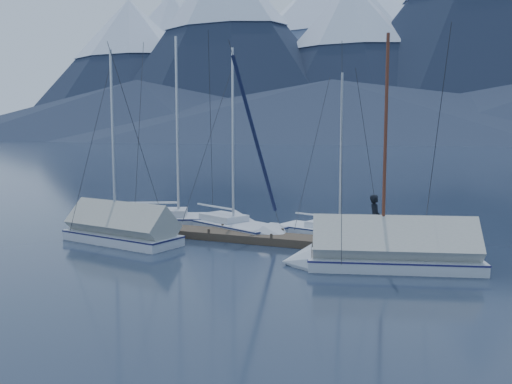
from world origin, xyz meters
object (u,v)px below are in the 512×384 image
(sailboat_open_mid, at_px, (240,230))
(sailboat_open_right, at_px, (348,235))
(sailboat_open_left, at_px, (190,222))
(sailboat_covered_near, at_px, (378,255))
(person, at_px, (375,218))
(sailboat_covered_far, at_px, (114,231))

(sailboat_open_mid, distance_m, sailboat_open_right, 5.13)
(sailboat_open_left, relative_size, sailboat_covered_near, 1.16)
(sailboat_open_right, bearing_deg, person, -48.89)
(sailboat_open_right, bearing_deg, sailboat_open_left, 177.87)
(sailboat_open_left, relative_size, sailboat_covered_far, 1.15)
(sailboat_covered_near, bearing_deg, person, 103.01)
(sailboat_open_left, relative_size, sailboat_open_mid, 1.09)
(sailboat_open_mid, bearing_deg, sailboat_covered_near, -29.34)
(sailboat_open_right, relative_size, sailboat_covered_near, 0.90)
(sailboat_open_right, xyz_separation_m, person, (1.50, -1.72, 1.16))
(sailboat_covered_far, relative_size, person, 4.74)
(sailboat_covered_near, bearing_deg, sailboat_open_left, 154.47)
(person, bearing_deg, sailboat_covered_far, 89.90)
(sailboat_open_right, height_order, sailboat_covered_near, sailboat_covered_near)
(sailboat_open_mid, relative_size, sailboat_open_right, 1.17)
(person, bearing_deg, sailboat_open_right, 26.14)
(sailboat_covered_far, bearing_deg, sailboat_open_mid, 42.13)
(sailboat_open_mid, xyz_separation_m, sailboat_covered_near, (7.29, -4.10, 0.29))
(sailboat_open_left, height_order, sailboat_open_mid, sailboat_open_left)
(sailboat_open_mid, relative_size, sailboat_covered_far, 1.05)
(sailboat_open_mid, distance_m, sailboat_covered_far, 5.91)
(sailboat_open_right, relative_size, sailboat_covered_far, 0.90)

